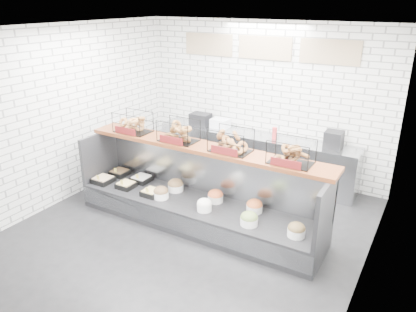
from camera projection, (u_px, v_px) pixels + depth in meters
The scene contains 5 objects.
ground at pixel (187, 233), 6.21m from camera, with size 5.50×5.50×0.00m, color black.
room_shell at pixel (206, 93), 5.94m from camera, with size 5.02×5.51×3.01m.
display_case at pixel (198, 205), 6.37m from camera, with size 4.00×0.90×1.20m.
bagel_shelf at pixel (204, 139), 6.12m from camera, with size 4.10×0.50×0.40m.
prep_counter at pixel (253, 155), 7.99m from camera, with size 4.00×0.60×1.20m.
Camera 1 is at (2.99, -4.45, 3.36)m, focal length 35.00 mm.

